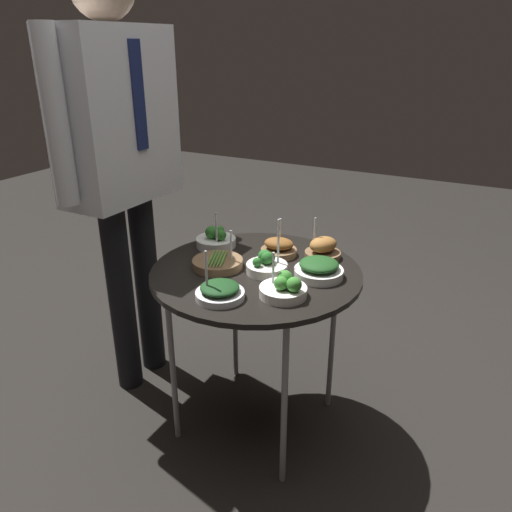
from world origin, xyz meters
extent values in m
plane|color=black|center=(0.00, 0.00, 0.00)|extent=(8.00, 8.00, 0.00)
cylinder|color=black|center=(0.00, 0.00, 0.61)|extent=(0.70, 0.70, 0.02)
cylinder|color=gray|center=(0.21, -0.21, 0.30)|extent=(0.02, 0.02, 0.61)
cylinder|color=gray|center=(-0.21, -0.21, 0.30)|extent=(0.02, 0.02, 0.61)
cylinder|color=gray|center=(0.21, 0.21, 0.30)|extent=(0.02, 0.02, 0.61)
cylinder|color=gray|center=(-0.21, 0.21, 0.30)|extent=(0.02, 0.02, 0.61)
cylinder|color=brown|center=(0.15, -0.01, 0.63)|extent=(0.13, 0.13, 0.02)
ellipsoid|color=brown|center=(0.15, -0.01, 0.67)|extent=(0.09, 0.11, 0.04)
cylinder|color=silver|center=(0.18, 0.00, 0.69)|extent=(0.01, 0.01, 0.12)
cylinder|color=brown|center=(-0.04, 0.12, 0.64)|extent=(0.17, 0.17, 0.03)
ellipsoid|color=#5B8938|center=(-0.03, 0.11, 0.65)|extent=(0.14, 0.06, 0.01)
ellipsoid|color=#5B8938|center=(-0.04, 0.11, 0.65)|extent=(0.14, 0.06, 0.01)
ellipsoid|color=#5B8938|center=(-0.04, 0.12, 0.65)|extent=(0.14, 0.06, 0.01)
ellipsoid|color=#5B8938|center=(-0.04, 0.13, 0.65)|extent=(0.14, 0.06, 0.01)
ellipsoid|color=#5B8938|center=(-0.05, 0.14, 0.65)|extent=(0.14, 0.06, 0.01)
cylinder|color=silver|center=(-0.02, 0.08, 0.69)|extent=(0.01, 0.01, 0.13)
cylinder|color=silver|center=(-0.12, -0.16, 0.64)|extent=(0.14, 0.14, 0.03)
sphere|color=#387F2D|center=(-0.11, -0.16, 0.68)|extent=(0.05, 0.05, 0.05)
sphere|color=#387F2D|center=(-0.12, -0.15, 0.67)|extent=(0.03, 0.03, 0.03)
sphere|color=#387F2D|center=(-0.14, -0.16, 0.67)|extent=(0.04, 0.04, 0.04)
sphere|color=#387F2D|center=(-0.14, -0.20, 0.68)|extent=(0.05, 0.05, 0.05)
cylinder|color=silver|center=(-0.11, -0.12, 0.69)|extent=(0.01, 0.01, 0.13)
cylinder|color=brown|center=(0.20, -0.16, 0.63)|extent=(0.12, 0.12, 0.02)
ellipsoid|color=#93602D|center=(0.20, -0.16, 0.67)|extent=(0.13, 0.12, 0.05)
cylinder|color=silver|center=(0.20, -0.12, 0.69)|extent=(0.01, 0.01, 0.14)
cylinder|color=white|center=(0.05, -0.20, 0.64)|extent=(0.16, 0.16, 0.03)
ellipsoid|color=#194219|center=(0.05, -0.20, 0.67)|extent=(0.13, 0.13, 0.03)
cylinder|color=white|center=(0.12, 0.23, 0.64)|extent=(0.15, 0.15, 0.03)
sphere|color=#2D7028|center=(0.15, 0.23, 0.67)|extent=(0.04, 0.04, 0.04)
sphere|color=#2D7028|center=(0.11, 0.24, 0.68)|extent=(0.05, 0.05, 0.05)
sphere|color=#2D7028|center=(0.11, 0.20, 0.68)|extent=(0.04, 0.04, 0.04)
cylinder|color=silver|center=(0.08, 0.20, 0.70)|extent=(0.01, 0.01, 0.14)
cylinder|color=silver|center=(-0.22, 0.00, 0.63)|extent=(0.14, 0.14, 0.02)
ellipsoid|color=#143816|center=(-0.22, 0.00, 0.66)|extent=(0.12, 0.12, 0.03)
cylinder|color=silver|center=(-0.25, 0.03, 0.70)|extent=(0.01, 0.01, 0.15)
cylinder|color=silver|center=(0.00, -0.04, 0.64)|extent=(0.13, 0.13, 0.03)
sphere|color=#236023|center=(0.02, -0.04, 0.67)|extent=(0.03, 0.03, 0.03)
sphere|color=#236023|center=(0.01, -0.03, 0.68)|extent=(0.04, 0.04, 0.04)
sphere|color=#236023|center=(-0.03, -0.02, 0.67)|extent=(0.03, 0.03, 0.03)
sphere|color=#236023|center=(0.00, -0.04, 0.67)|extent=(0.04, 0.04, 0.04)
sphere|color=#236023|center=(0.00, -0.04, 0.67)|extent=(0.04, 0.04, 0.04)
cylinder|color=silver|center=(0.03, -0.07, 0.71)|extent=(0.01, 0.01, 0.18)
cylinder|color=black|center=(-0.05, 0.57, 0.39)|extent=(0.10, 0.10, 0.78)
cylinder|color=black|center=(0.10, 0.57, 0.39)|extent=(0.10, 0.10, 0.78)
cube|color=silver|center=(0.03, 0.57, 1.08)|extent=(0.44, 0.21, 0.59)
cube|color=navy|center=(0.03, 0.46, 1.15)|extent=(0.05, 0.01, 0.35)
cylinder|color=silver|center=(-0.23, 0.57, 1.10)|extent=(0.07, 0.07, 0.54)
cylinder|color=silver|center=(0.28, 0.57, 1.10)|extent=(0.07, 0.07, 0.54)
camera|label=1|loc=(-1.32, -0.70, 1.31)|focal=35.00mm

